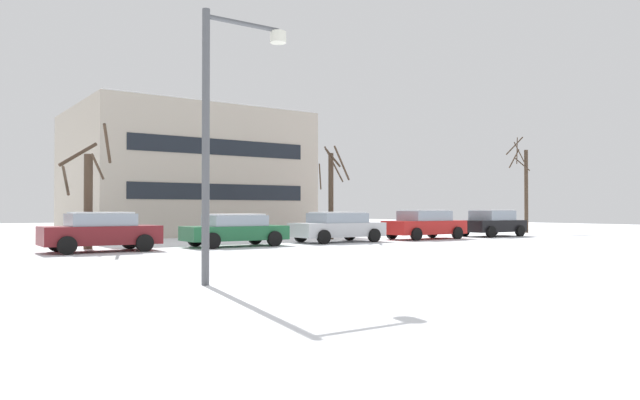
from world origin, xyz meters
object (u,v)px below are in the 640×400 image
(street_lamp, at_px, (222,116))
(parked_car_black, at_px, (492,223))
(parked_car_green, at_px, (235,230))
(parked_car_silver, at_px, (337,227))
(parked_car_red, at_px, (425,224))
(parked_car_maroon, at_px, (101,231))

(street_lamp, height_order, parked_car_black, street_lamp)
(parked_car_green, distance_m, parked_car_silver, 5.43)
(street_lamp, height_order, parked_car_green, street_lamp)
(parked_car_black, bearing_deg, street_lamp, -153.80)
(street_lamp, relative_size, parked_car_silver, 1.28)
(parked_car_red, bearing_deg, parked_car_black, 0.35)
(street_lamp, distance_m, parked_car_green, 12.80)
(parked_car_green, xyz_separation_m, parked_car_silver, (5.43, 0.13, 0.03))
(parked_car_green, bearing_deg, parked_car_black, -0.48)
(parked_car_silver, height_order, parked_car_red, parked_car_red)
(parked_car_maroon, distance_m, parked_car_silver, 10.86)
(street_lamp, distance_m, parked_car_silver, 16.12)
(parked_car_maroon, relative_size, parked_car_green, 0.95)
(parked_car_maroon, bearing_deg, parked_car_green, -0.72)
(parked_car_red, xyz_separation_m, parked_car_black, (5.43, 0.03, -0.00))
(parked_car_maroon, bearing_deg, parked_car_black, -0.54)
(parked_car_silver, bearing_deg, parked_car_black, -1.42)
(parked_car_maroon, height_order, parked_car_black, parked_car_black)
(parked_car_silver, distance_m, parked_car_red, 5.44)
(parked_car_maroon, bearing_deg, street_lamp, -92.21)
(parked_car_silver, relative_size, parked_car_red, 0.99)
(parked_car_black, bearing_deg, parked_car_maroon, 179.46)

